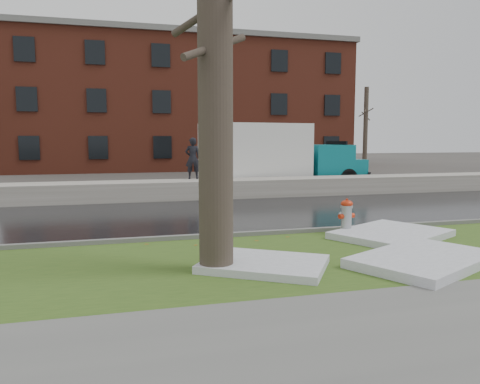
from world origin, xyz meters
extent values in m
plane|color=#47423D|center=(0.00, 0.00, 0.00)|extent=(120.00, 120.00, 0.00)
cube|color=#2E4C19|center=(0.00, -1.25, 0.02)|extent=(60.00, 4.50, 0.04)
cube|color=slate|center=(0.00, -5.00, 0.03)|extent=(60.00, 3.00, 0.05)
cube|color=black|center=(0.00, 4.50, 0.01)|extent=(60.00, 7.00, 0.03)
cube|color=slate|center=(0.00, 13.00, 0.01)|extent=(60.00, 9.00, 0.03)
cube|color=slate|center=(0.00, 1.00, 0.07)|extent=(60.00, 0.15, 0.14)
cube|color=#ACA59D|center=(0.00, 8.70, 0.38)|extent=(60.00, 1.60, 0.75)
cube|color=maroon|center=(2.00, 30.00, 5.00)|extent=(26.00, 12.00, 10.00)
cylinder|color=brown|center=(-6.00, 26.00, 3.25)|extent=(0.36, 0.36, 6.50)
cylinder|color=brown|center=(-6.00, 26.00, 4.20)|extent=(0.84, 1.62, 0.73)
cylinder|color=brown|center=(-6.00, 26.00, 5.10)|extent=(1.08, 1.26, 0.66)
cylinder|color=brown|center=(-6.00, 26.00, 3.60)|extent=(1.40, 0.61, 0.63)
cylinder|color=brown|center=(16.00, 24.00, 3.25)|extent=(0.36, 0.36, 6.50)
cylinder|color=brown|center=(16.00, 24.00, 4.20)|extent=(0.84, 1.62, 0.73)
cylinder|color=brown|center=(16.00, 24.00, 5.10)|extent=(1.08, 1.26, 0.66)
cylinder|color=brown|center=(16.00, 24.00, 3.60)|extent=(1.40, 0.61, 0.63)
cylinder|color=#9D9FA4|center=(1.94, 0.51, 0.43)|extent=(0.29, 0.29, 0.77)
ellipsoid|color=#B2280E|center=(1.94, 0.51, 0.81)|extent=(0.34, 0.34, 0.18)
cylinder|color=#B2280E|center=(1.94, 0.51, 0.91)|extent=(0.06, 0.06, 0.06)
cylinder|color=#B2280E|center=(1.78, 0.48, 0.50)|extent=(0.13, 0.14, 0.12)
cylinder|color=#B2280E|center=(2.10, 0.53, 0.50)|extent=(0.13, 0.14, 0.12)
cylinder|color=#9D9FA4|center=(1.91, 0.67, 0.50)|extent=(0.17, 0.13, 0.15)
cylinder|color=brown|center=(-1.87, -1.80, 3.87)|extent=(0.76, 0.76, 7.66)
cylinder|color=brown|center=(-1.87, -1.80, 4.64)|extent=(1.36, 1.50, 0.80)
cylinder|color=brown|center=(-1.87, -1.80, 3.98)|extent=(1.35, 1.05, 0.69)
cube|color=black|center=(3.90, 10.98, 0.59)|extent=(7.26, 1.67, 0.20)
cube|color=silver|center=(2.74, 10.86, 1.89)|extent=(5.07, 2.76, 2.43)
cube|color=#0D6E78|center=(6.45, 11.26, 1.35)|extent=(2.29, 2.37, 1.53)
cube|color=#0D6E78|center=(7.75, 11.40, 0.99)|extent=(1.29, 2.08, 0.81)
cube|color=black|center=(7.08, 11.33, 1.89)|extent=(0.26, 1.80, 0.81)
cube|color=black|center=(-0.22, 10.54, 0.29)|extent=(1.65, 1.24, 0.60)
cylinder|color=black|center=(7.22, 10.39, 0.50)|extent=(1.01, 0.37, 0.99)
cylinder|color=black|center=(7.02, 12.27, 0.50)|extent=(1.01, 0.37, 0.99)
cylinder|color=black|center=(3.11, 9.95, 0.50)|extent=(1.01, 0.37, 0.99)
cylinder|color=black|center=(2.90, 11.83, 0.50)|extent=(1.01, 0.37, 0.99)
cylinder|color=black|center=(1.67, 9.79, 0.50)|extent=(1.01, 0.37, 0.99)
cylinder|color=black|center=(1.47, 11.67, 0.50)|extent=(1.01, 0.37, 0.99)
imported|color=black|center=(-0.45, 9.30, 1.60)|extent=(0.68, 0.51, 1.71)
cube|color=silver|center=(2.83, -0.10, 0.12)|extent=(3.23, 2.98, 0.16)
cube|color=silver|center=(-0.98, -1.84, 0.11)|extent=(2.72, 2.53, 0.14)
cube|color=silver|center=(2.04, -2.40, 0.13)|extent=(3.31, 2.86, 0.18)
camera|label=1|loc=(-3.61, -9.86, 2.42)|focal=35.00mm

